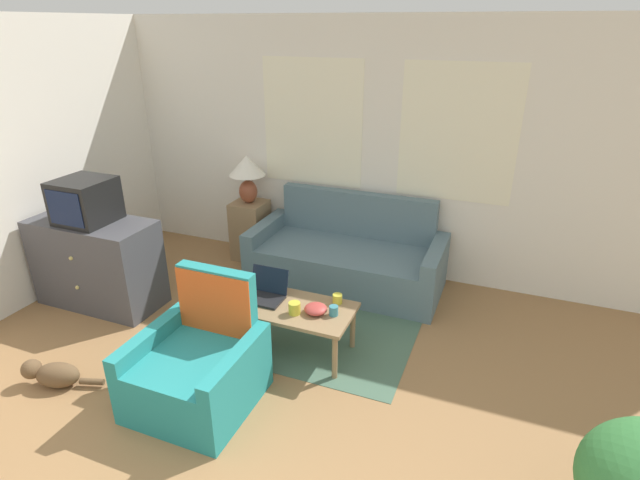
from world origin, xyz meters
TOP-DOWN VIEW (x-y plane):
  - wall_back at (-0.00, 3.72)m, footprint 6.96×0.06m
  - wall_left at (-3.00, 1.85)m, footprint 0.05×4.70m
  - rug at (-0.34, 2.59)m, footprint 1.93×1.91m
  - couch at (-0.27, 3.28)m, footprint 1.95×0.87m
  - armchair at (-0.67, 1.20)m, footprint 0.80×0.79m
  - tv_dresser at (-2.34, 2.00)m, footprint 1.17×0.56m
  - television at (-2.34, 2.00)m, footprint 0.46×0.46m
  - side_table at (-1.50, 3.44)m, footprint 0.36×0.36m
  - table_lamp at (-1.50, 3.44)m, footprint 0.40×0.40m
  - coffee_table at (-0.34, 1.98)m, footprint 1.07×0.53m
  - laptop at (-0.56, 2.03)m, footprint 0.33×0.28m
  - cup_navy at (0.02, 2.16)m, footprint 0.08×0.08m
  - cup_yellow at (-0.24, 1.89)m, footprint 0.09×0.09m
  - cup_white at (0.06, 1.98)m, footprint 0.07×0.07m
  - snack_bowl at (-0.08, 1.96)m, footprint 0.18×0.18m
  - cat_black at (-1.77, 0.90)m, footprint 0.59×0.28m

SIDE VIEW (x-z plane):
  - rug at x=-0.34m, z-range 0.00..0.01m
  - cat_black at x=-1.77m, z-range 0.00..0.21m
  - armchair at x=-0.67m, z-range -0.19..0.72m
  - couch at x=-0.27m, z-range -0.18..0.71m
  - side_table at x=-1.50m, z-range 0.00..0.67m
  - coffee_table at x=-0.34m, z-range 0.16..0.58m
  - tv_dresser at x=-2.34m, z-range 0.00..0.85m
  - snack_bowl at x=-0.08m, z-range 0.41..0.49m
  - cup_navy at x=0.02m, z-range 0.41..0.49m
  - cup_white at x=0.06m, z-range 0.41..0.49m
  - cup_yellow at x=-0.24m, z-range 0.41..0.51m
  - laptop at x=-0.56m, z-range 0.35..0.58m
  - table_lamp at x=-1.50m, z-range 0.76..1.29m
  - television at x=-2.34m, z-range 0.85..1.24m
  - wall_left at x=-3.00m, z-range 0.00..2.60m
  - wall_back at x=0.00m, z-range 0.01..2.61m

